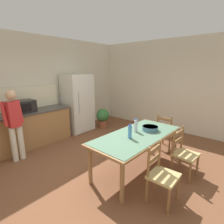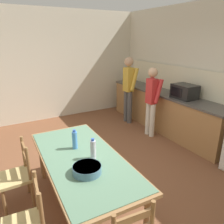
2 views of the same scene
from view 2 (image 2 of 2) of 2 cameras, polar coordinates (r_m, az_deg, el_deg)
ground_plane at (r=3.76m, az=-2.03°, el=-16.54°), size 8.32×8.32×0.00m
wall_back at (r=4.94m, az=26.64°, el=8.45°), size 6.52×0.12×2.90m
wall_left at (r=6.19m, az=-16.55°, el=11.42°), size 0.12×5.20×2.90m
kitchen_counter at (r=5.55m, az=13.25°, el=0.43°), size 3.55×0.66×0.93m
counter_splashback at (r=5.57m, az=16.25°, el=8.37°), size 3.51×0.03×0.60m
microwave at (r=4.95m, az=18.42°, el=5.10°), size 0.50×0.39×0.30m
dining_table at (r=2.86m, az=-7.82°, el=-12.83°), size 2.04×0.97×0.76m
bottle_near_centre at (r=2.98m, az=-9.71°, el=-7.19°), size 0.07×0.07×0.27m
bottle_off_centre at (r=2.72m, az=-4.96°, el=-9.69°), size 0.07×0.07×0.27m
serving_bowl at (r=2.49m, az=-6.54°, el=-14.56°), size 0.32×0.32×0.09m
chair_side_near_left at (r=3.27m, az=-23.45°, el=-15.03°), size 0.43×0.41×0.91m
person_at_sink at (r=5.70m, az=4.37°, el=6.60°), size 0.43×0.30×1.72m
person_at_counter at (r=4.95m, az=10.33°, el=3.46°), size 0.39×0.27×1.57m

